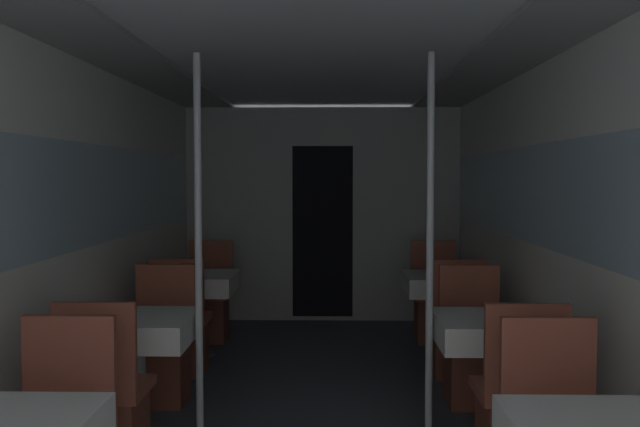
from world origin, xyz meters
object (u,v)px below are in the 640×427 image
at_px(chair_left_near_1, 106,417).
at_px(chair_right_far_1, 473,361).
at_px(support_pole_right_1, 430,246).
at_px(dining_table_left_2, 196,286).
at_px(chair_left_far_2, 208,309).
at_px(chair_right_near_1, 517,420).
at_px(chair_right_near_2, 456,339).
at_px(support_pole_left_1, 198,245).
at_px(chair_right_far_2, 435,310).
at_px(chair_left_near_2, 182,337).
at_px(chair_left_far_1, 161,359).
at_px(dining_table_right_1, 493,335).
at_px(dining_table_right_2, 445,287).
at_px(dining_table_left_1, 137,333).

xyz_separation_m(chair_left_near_1, chair_right_far_1, (2.13, 1.17, 0.00)).
bearing_deg(support_pole_right_1, chair_left_near_1, -161.59).
distance_m(dining_table_left_2, chair_left_far_2, 0.66).
relative_size(chair_right_near_1, chair_right_near_2, 1.00).
height_order(chair_left_near_1, support_pole_left_1, support_pole_left_1).
height_order(support_pole_left_1, chair_right_far_2, support_pole_left_1).
bearing_deg(chair_left_near_1, chair_right_near_2, 40.71).
xyz_separation_m(chair_left_near_2, chair_right_far_1, (2.13, -0.67, 0.00)).
bearing_deg(chair_right_near_1, chair_right_far_1, 90.00).
bearing_deg(chair_right_near_1, support_pole_right_1, 122.89).
xyz_separation_m(chair_left_far_2, chair_right_far_1, (2.13, -1.83, 0.00)).
relative_size(chair_left_far_1, dining_table_left_2, 1.31).
height_order(chair_left_far_1, chair_right_far_2, same).
distance_m(chair_right_near_1, chair_right_far_2, 3.00).
xyz_separation_m(chair_left_far_2, dining_table_right_1, (2.13, -2.42, 0.31)).
bearing_deg(support_pole_left_1, chair_right_near_2, 35.48).
height_order(dining_table_right_1, support_pole_right_1, support_pole_right_1).
bearing_deg(support_pole_right_1, chair_right_far_2, 81.12).
height_order(chair_left_far_1, chair_right_far_1, same).
relative_size(support_pole_left_1, dining_table_right_1, 3.21).
height_order(dining_table_right_1, chair_right_far_1, chair_right_far_1).
relative_size(support_pole_left_1, chair_left_far_2, 2.45).
distance_m(chair_right_near_2, chair_right_far_2, 1.17).
height_order(chair_left_near_2, chair_right_near_1, same).
bearing_deg(chair_left_near_1, dining_table_left_2, 90.00).
relative_size(dining_table_right_2, chair_right_near_2, 0.76).
bearing_deg(chair_left_far_2, dining_table_right_2, 164.68).
relative_size(chair_left_near_2, support_pole_right_1, 0.41).
distance_m(chair_left_far_2, dining_table_right_2, 2.23).
xyz_separation_m(chair_left_far_2, chair_right_near_2, (2.13, -1.17, 0.00)).
xyz_separation_m(chair_left_near_1, chair_right_near_2, (2.13, 1.83, 0.00)).
bearing_deg(chair_right_near_2, support_pole_right_1, -106.80).
bearing_deg(dining_table_left_2, dining_table_right_1, -40.71).
bearing_deg(chair_left_far_1, dining_table_right_2, -149.61).
relative_size(dining_table_right_1, chair_right_far_2, 0.76).
bearing_deg(support_pole_left_1, dining_table_right_2, 46.28).
bearing_deg(chair_right_far_2, support_pole_right_1, 81.12).
bearing_deg(chair_left_near_2, support_pole_right_1, -35.48).
bearing_deg(chair_left_far_2, chair_right_near_1, 125.38).
relative_size(chair_left_near_2, chair_right_far_1, 1.00).
bearing_deg(dining_table_left_1, chair_right_far_2, 48.60).
xyz_separation_m(chair_left_near_1, chair_right_far_2, (2.13, 3.00, 0.00)).
distance_m(chair_left_far_2, chair_right_far_2, 2.13).
bearing_deg(chair_left_far_2, chair_left_near_2, 90.00).
bearing_deg(dining_table_left_1, chair_left_near_2, 90.00).
bearing_deg(chair_left_far_2, chair_right_far_2, -180.00).
bearing_deg(chair_right_near_2, chair_left_far_1, -162.64).
bearing_deg(dining_table_right_2, dining_table_left_1, -139.29).
bearing_deg(support_pole_right_1, chair_left_far_1, 161.59).
height_order(chair_left_far_2, chair_right_far_1, same).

